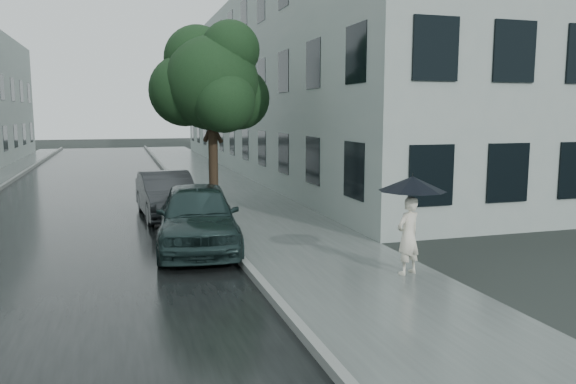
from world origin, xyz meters
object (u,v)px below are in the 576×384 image
object	(u,v)px
lamp_post	(210,116)
car_far	(166,195)
street_tree	(211,82)
car_near	(198,216)
pedestrian	(408,236)

from	to	relation	value
lamp_post	car_far	bearing A→B (deg)	-121.12
street_tree	car_far	size ratio (longest dim) A/B	1.43
street_tree	car_far	world-z (taller)	street_tree
car_far	car_near	bearing A→B (deg)	-89.13
lamp_post	car_near	distance (m)	7.26
car_near	car_far	size ratio (longest dim) A/B	1.08
pedestrian	street_tree	distance (m)	9.02
street_tree	car_near	bearing A→B (deg)	-103.50
pedestrian	car_far	bearing A→B (deg)	-83.29
car_far	street_tree	bearing A→B (deg)	16.31
car_near	car_far	bearing A→B (deg)	100.79
street_tree	pedestrian	bearing A→B (deg)	-73.14
pedestrian	street_tree	size ratio (longest dim) A/B	0.26
street_tree	car_near	xyz separation A→B (m)	(-1.15, -4.80, -3.28)
lamp_post	car_far	world-z (taller)	lamp_post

